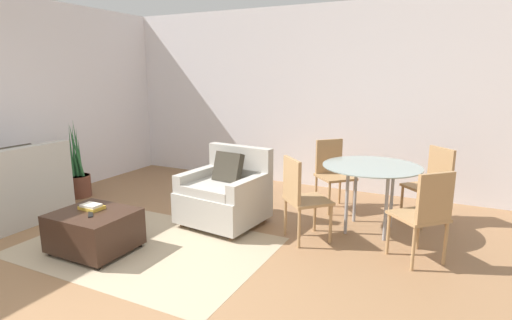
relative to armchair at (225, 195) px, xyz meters
name	(u,v)px	position (x,y,z in m)	size (l,w,h in m)	color
ground_plane	(88,297)	(-0.16, -1.89, -0.35)	(20.00, 20.00, 0.00)	#936B47
wall_back	(281,97)	(-0.16, 2.05, 1.02)	(12.00, 0.06, 2.75)	white
wall_left	(25,102)	(-2.89, -0.39, 1.02)	(0.06, 12.00, 2.75)	white
area_rug	(147,246)	(-0.39, -0.95, -0.35)	(2.49, 1.70, 0.01)	tan
armchair	(225,195)	(0.00, 0.00, 0.00)	(0.96, 0.92, 0.89)	#B2ADA3
ottoman	(94,230)	(-0.78, -1.25, -0.13)	(0.75, 0.64, 0.41)	#382319
book_stack	(92,207)	(-0.85, -1.19, 0.08)	(0.23, 0.17, 0.06)	gold
tv_remote_primary	(91,214)	(-0.73, -1.31, 0.06)	(0.15, 0.14, 0.01)	black
potted_plant	(78,177)	(-2.44, -0.03, -0.07)	(0.34, 0.34, 1.13)	brown
dining_table	(371,173)	(1.57, 0.52, 0.32)	(1.07, 1.07, 0.76)	#8C9E99
dining_chair_near_left	(300,194)	(0.97, -0.09, 0.17)	(0.59, 0.59, 0.90)	tan
dining_chair_near_right	(425,211)	(2.18, -0.09, 0.17)	(0.59, 0.59, 0.90)	tan
dining_chair_far_left	(332,169)	(0.97, 1.12, 0.17)	(0.59, 0.59, 0.90)	tan
dining_chair_far_right	(433,180)	(2.18, 1.12, 0.17)	(0.59, 0.59, 0.90)	tan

